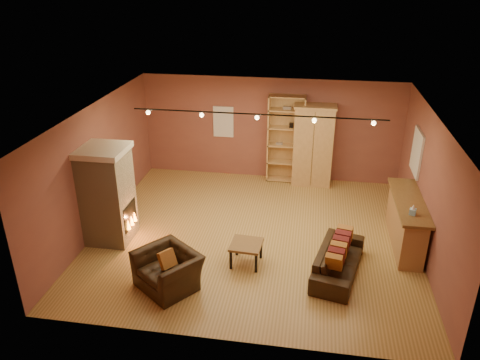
% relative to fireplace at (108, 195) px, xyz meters
% --- Properties ---
extents(floor, '(7.00, 7.00, 0.00)m').
position_rel_fireplace_xyz_m(floor, '(3.04, 0.60, -1.06)').
color(floor, olive).
rests_on(floor, ground).
extents(ceiling, '(7.00, 7.00, 0.00)m').
position_rel_fireplace_xyz_m(ceiling, '(3.04, 0.60, 1.74)').
color(ceiling, brown).
rests_on(ceiling, back_wall).
extents(back_wall, '(7.00, 0.02, 2.80)m').
position_rel_fireplace_xyz_m(back_wall, '(3.04, 3.85, 0.34)').
color(back_wall, brown).
rests_on(back_wall, floor).
extents(left_wall, '(0.02, 6.50, 2.80)m').
position_rel_fireplace_xyz_m(left_wall, '(-0.46, 0.60, 0.34)').
color(left_wall, brown).
rests_on(left_wall, floor).
extents(right_wall, '(0.02, 6.50, 2.80)m').
position_rel_fireplace_xyz_m(right_wall, '(6.54, 0.60, 0.34)').
color(right_wall, brown).
rests_on(right_wall, floor).
extents(fireplace, '(1.01, 0.98, 2.12)m').
position_rel_fireplace_xyz_m(fireplace, '(0.00, 0.00, 0.00)').
color(fireplace, '#C5B389').
rests_on(fireplace, floor).
extents(back_window, '(0.56, 0.04, 0.86)m').
position_rel_fireplace_xyz_m(back_window, '(1.74, 3.83, 0.49)').
color(back_window, silver).
rests_on(back_window, back_wall).
extents(bookcase, '(0.98, 0.38, 2.40)m').
position_rel_fireplace_xyz_m(bookcase, '(3.48, 3.72, 0.16)').
color(bookcase, tan).
rests_on(bookcase, floor).
extents(armoire, '(1.09, 0.62, 2.21)m').
position_rel_fireplace_xyz_m(armoire, '(4.21, 3.57, 0.05)').
color(armoire, tan).
rests_on(armoire, floor).
extents(bar_counter, '(0.59, 2.20, 1.05)m').
position_rel_fireplace_xyz_m(bar_counter, '(6.24, 0.77, -0.52)').
color(bar_counter, tan).
rests_on(bar_counter, floor).
extents(tissue_box, '(0.15, 0.15, 0.22)m').
position_rel_fireplace_xyz_m(tissue_box, '(6.19, 0.14, 0.08)').
color(tissue_box, '#8EC6E3').
rests_on(tissue_box, bar_counter).
extents(right_window, '(0.05, 0.90, 1.00)m').
position_rel_fireplace_xyz_m(right_window, '(6.51, 2.00, 0.59)').
color(right_window, silver).
rests_on(right_window, right_wall).
extents(loveseat, '(0.94, 1.93, 0.77)m').
position_rel_fireplace_xyz_m(loveseat, '(4.83, -0.51, -0.68)').
color(loveseat, black).
rests_on(loveseat, floor).
extents(armchair, '(1.29, 1.22, 0.95)m').
position_rel_fireplace_xyz_m(armchair, '(1.71, -1.44, -0.58)').
color(armchair, black).
rests_on(armchair, floor).
extents(coffee_table, '(0.64, 0.64, 0.46)m').
position_rel_fireplace_xyz_m(coffee_table, '(3.03, -0.49, -0.67)').
color(coffee_table, brown).
rests_on(coffee_table, floor).
extents(track_rail, '(5.20, 0.09, 0.13)m').
position_rel_fireplace_xyz_m(track_rail, '(3.04, 0.80, 1.63)').
color(track_rail, black).
rests_on(track_rail, ceiling).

